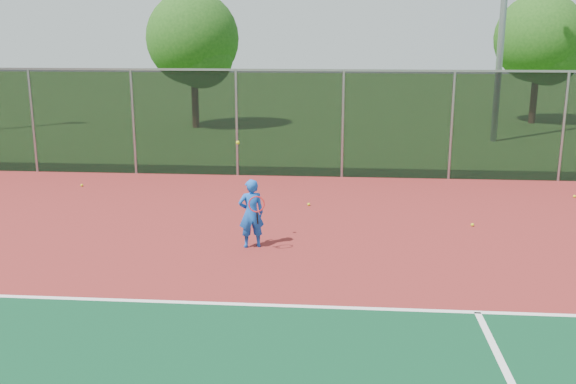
{
  "coord_description": "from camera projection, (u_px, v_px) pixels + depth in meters",
  "views": [
    {
      "loc": [
        -0.07,
        -5.92,
        4.04
      ],
      "look_at": [
        -0.97,
        5.0,
        1.3
      ],
      "focal_mm": 40.0,
      "sensor_mm": 36.0,
      "label": 1
    }
  ],
  "objects": [
    {
      "name": "practice_ball_2",
      "position": [
        82.0,
        185.0,
        17.15
      ],
      "size": [
        0.07,
        0.07,
        0.07
      ],
      "primitive_type": "sphere",
      "color": "gold",
      "rests_on": "court_apron"
    },
    {
      "name": "fence_back",
      "position": [
        343.0,
        123.0,
        17.93
      ],
      "size": [
        30.0,
        0.06,
        3.03
      ],
      "color": "black",
      "rests_on": "court_apron"
    },
    {
      "name": "tree_back_left",
      "position": [
        195.0,
        43.0,
        26.93
      ],
      "size": [
        3.9,
        3.9,
        5.73
      ],
      "color": "#362013",
      "rests_on": "ground"
    },
    {
      "name": "court_apron",
      "position": [
        341.0,
        340.0,
        8.64
      ],
      "size": [
        30.0,
        20.0,
        0.02
      ],
      "primitive_type": "cube",
      "color": "maroon",
      "rests_on": "ground"
    },
    {
      "name": "practice_ball_1",
      "position": [
        574.0,
        196.0,
        16.0
      ],
      "size": [
        0.07,
        0.07,
        0.07
      ],
      "primitive_type": "sphere",
      "color": "gold",
      "rests_on": "court_apron"
    },
    {
      "name": "tree_back_mid",
      "position": [
        542.0,
        42.0,
        28.31
      ],
      "size": [
        3.91,
        3.91,
        5.74
      ],
      "color": "#362013",
      "rests_on": "ground"
    },
    {
      "name": "practice_ball_6",
      "position": [
        309.0,
        204.0,
        15.25
      ],
      "size": [
        0.07,
        0.07,
        0.07
      ],
      "primitive_type": "sphere",
      "color": "gold",
      "rests_on": "court_apron"
    },
    {
      "name": "practice_ball_4",
      "position": [
        472.0,
        225.0,
        13.64
      ],
      "size": [
        0.07,
        0.07,
        0.07
      ],
      "primitive_type": "sphere",
      "color": "gold",
      "rests_on": "court_apron"
    },
    {
      "name": "tennis_player",
      "position": [
        251.0,
        213.0,
        12.19
      ],
      "size": [
        0.59,
        0.64,
        2.05
      ],
      "color": "blue",
      "rests_on": "court_apron"
    }
  ]
}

